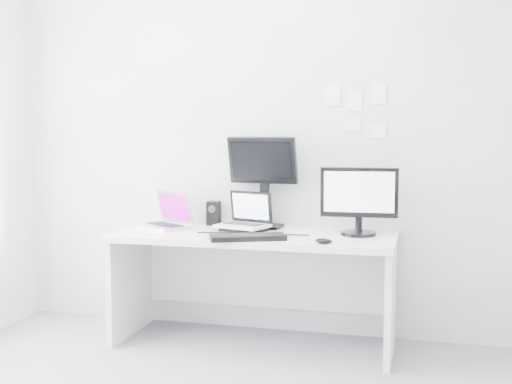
# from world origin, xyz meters

# --- Properties ---
(back_wall) EXTENTS (3.60, 0.00, 3.60)m
(back_wall) POSITION_xyz_m (0.00, 1.60, 1.35)
(back_wall) COLOR silver
(back_wall) RESTS_ON ground
(desk) EXTENTS (1.80, 0.70, 0.73)m
(desk) POSITION_xyz_m (0.00, 1.25, 0.36)
(desk) COLOR white
(desk) RESTS_ON ground
(macbook) EXTENTS (0.43, 0.40, 0.26)m
(macbook) POSITION_xyz_m (-0.65, 1.32, 0.86)
(macbook) COLOR silver
(macbook) RESTS_ON desk
(speaker) EXTENTS (0.11, 0.11, 0.17)m
(speaker) POSITION_xyz_m (-0.37, 1.54, 0.81)
(speaker) COLOR black
(speaker) RESTS_ON desk
(dell_laptop) EXTENTS (0.38, 0.33, 0.26)m
(dell_laptop) POSITION_xyz_m (-0.10, 1.32, 0.86)
(dell_laptop) COLOR silver
(dell_laptop) RESTS_ON desk
(rear_monitor) EXTENTS (0.48, 0.20, 0.63)m
(rear_monitor) POSITION_xyz_m (-0.00, 1.51, 1.05)
(rear_monitor) COLOR black
(rear_monitor) RESTS_ON desk
(samsung_monitor) EXTENTS (0.50, 0.25, 0.44)m
(samsung_monitor) POSITION_xyz_m (0.66, 1.35, 0.95)
(samsung_monitor) COLOR black
(samsung_monitor) RESTS_ON desk
(keyboard) EXTENTS (0.48, 0.33, 0.03)m
(keyboard) POSITION_xyz_m (0.03, 1.01, 0.75)
(keyboard) COLOR black
(keyboard) RESTS_ON desk
(mouse) EXTENTS (0.11, 0.07, 0.03)m
(mouse) POSITION_xyz_m (0.49, 0.99, 0.75)
(mouse) COLOR black
(mouse) RESTS_ON desk
(wall_note_0) EXTENTS (0.10, 0.00, 0.14)m
(wall_note_0) POSITION_xyz_m (0.45, 1.59, 1.62)
(wall_note_0) COLOR white
(wall_note_0) RESTS_ON back_wall
(wall_note_1) EXTENTS (0.09, 0.00, 0.13)m
(wall_note_1) POSITION_xyz_m (0.60, 1.59, 1.58)
(wall_note_1) COLOR white
(wall_note_1) RESTS_ON back_wall
(wall_note_2) EXTENTS (0.10, 0.00, 0.14)m
(wall_note_2) POSITION_xyz_m (0.75, 1.59, 1.63)
(wall_note_2) COLOR white
(wall_note_2) RESTS_ON back_wall
(wall_note_3) EXTENTS (0.11, 0.00, 0.08)m
(wall_note_3) POSITION_xyz_m (0.58, 1.59, 1.42)
(wall_note_3) COLOR white
(wall_note_3) RESTS_ON back_wall
(wall_note_4) EXTENTS (0.11, 0.00, 0.09)m
(wall_note_4) POSITION_xyz_m (0.75, 1.59, 1.38)
(wall_note_4) COLOR white
(wall_note_4) RESTS_ON back_wall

